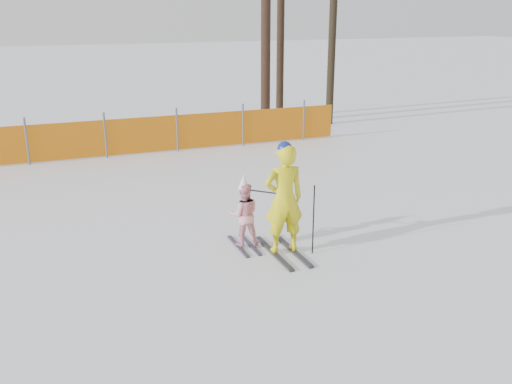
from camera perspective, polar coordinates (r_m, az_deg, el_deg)
ground at (r=9.46m, az=1.11°, el=-6.64°), size 120.00×120.00×0.00m
adult at (r=9.33m, az=2.81°, el=-0.67°), size 0.69×1.47×1.92m
child at (r=9.70m, az=-1.22°, el=-2.23°), size 0.62×0.98×1.29m
ski_poles at (r=9.45m, az=4.37°, el=-2.00°), size 0.90×0.63×1.20m
safety_fence at (r=16.05m, az=-20.35°, el=4.67°), size 16.99×0.06×1.25m
tree_trunks at (r=20.52m, az=3.30°, el=14.91°), size 2.40×2.10×6.02m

